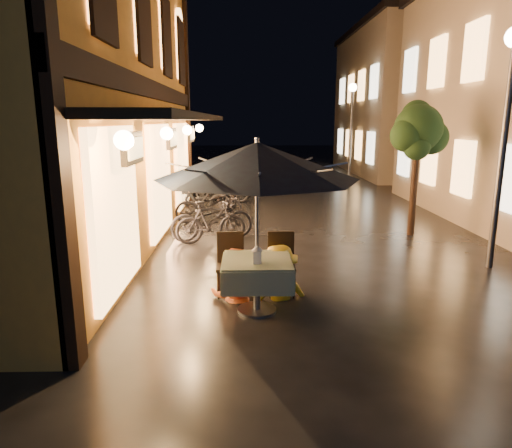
{
  "coord_description": "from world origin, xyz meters",
  "views": [
    {
      "loc": [
        -1.54,
        -6.05,
        2.68
      ],
      "look_at": [
        -1.4,
        0.68,
        1.15
      ],
      "focal_mm": 32.0,
      "sensor_mm": 36.0,
      "label": 1
    }
  ],
  "objects_px": {
    "cafe_table": "(257,272)",
    "table_lantern": "(257,253)",
    "patio_umbrella": "(257,161)",
    "person_orange": "(234,249)",
    "bicycle_0": "(212,219)",
    "person_yellow": "(279,247)",
    "streetlamp_near": "(508,106)"
  },
  "relations": [
    {
      "from": "cafe_table",
      "to": "table_lantern",
      "type": "xyz_separation_m",
      "value": [
        0.0,
        -0.19,
        0.33
      ]
    },
    {
      "from": "cafe_table",
      "to": "patio_umbrella",
      "type": "bearing_deg",
      "value": -3.58
    },
    {
      "from": "person_orange",
      "to": "bicycle_0",
      "type": "height_order",
      "value": "person_orange"
    },
    {
      "from": "cafe_table",
      "to": "bicycle_0",
      "type": "xyz_separation_m",
      "value": [
        -0.93,
        4.04,
        -0.09
      ]
    },
    {
      "from": "cafe_table",
      "to": "table_lantern",
      "type": "distance_m",
      "value": 0.38
    },
    {
      "from": "person_orange",
      "to": "person_yellow",
      "type": "height_order",
      "value": "person_yellow"
    },
    {
      "from": "streetlamp_near",
      "to": "person_yellow",
      "type": "bearing_deg",
      "value": -161.1
    },
    {
      "from": "bicycle_0",
      "to": "streetlamp_near",
      "type": "bearing_deg",
      "value": -129.07
    },
    {
      "from": "patio_umbrella",
      "to": "person_yellow",
      "type": "height_order",
      "value": "patio_umbrella"
    },
    {
      "from": "table_lantern",
      "to": "bicycle_0",
      "type": "distance_m",
      "value": 4.34
    },
    {
      "from": "table_lantern",
      "to": "person_yellow",
      "type": "distance_m",
      "value": 0.81
    },
    {
      "from": "streetlamp_near",
      "to": "bicycle_0",
      "type": "xyz_separation_m",
      "value": [
        -5.33,
        2.11,
        -2.42
      ]
    },
    {
      "from": "person_orange",
      "to": "person_yellow",
      "type": "distance_m",
      "value": 0.69
    },
    {
      "from": "patio_umbrella",
      "to": "person_yellow",
      "type": "bearing_deg",
      "value": 56.74
    },
    {
      "from": "person_yellow",
      "to": "person_orange",
      "type": "bearing_deg",
      "value": -14.66
    },
    {
      "from": "person_orange",
      "to": "person_yellow",
      "type": "relative_size",
      "value": 0.96
    },
    {
      "from": "table_lantern",
      "to": "person_orange",
      "type": "height_order",
      "value": "person_orange"
    },
    {
      "from": "streetlamp_near",
      "to": "person_orange",
      "type": "xyz_separation_m",
      "value": [
        -4.73,
        -1.39,
        -2.15
      ]
    },
    {
      "from": "streetlamp_near",
      "to": "bicycle_0",
      "type": "distance_m",
      "value": 6.22
    },
    {
      "from": "person_yellow",
      "to": "cafe_table",
      "type": "bearing_deg",
      "value": 41.72
    },
    {
      "from": "patio_umbrella",
      "to": "person_yellow",
      "type": "xyz_separation_m",
      "value": [
        0.35,
        0.54,
        -1.34
      ]
    },
    {
      "from": "cafe_table",
      "to": "patio_umbrella",
      "type": "relative_size",
      "value": 0.35
    },
    {
      "from": "table_lantern",
      "to": "bicycle_0",
      "type": "height_order",
      "value": "table_lantern"
    },
    {
      "from": "bicycle_0",
      "to": "patio_umbrella",
      "type": "bearing_deg",
      "value": 175.54
    },
    {
      "from": "cafe_table",
      "to": "person_yellow",
      "type": "height_order",
      "value": "person_yellow"
    },
    {
      "from": "patio_umbrella",
      "to": "bicycle_0",
      "type": "xyz_separation_m",
      "value": [
        -0.93,
        4.04,
        -1.65
      ]
    },
    {
      "from": "patio_umbrella",
      "to": "cafe_table",
      "type": "bearing_deg",
      "value": 176.42
    },
    {
      "from": "patio_umbrella",
      "to": "bicycle_0",
      "type": "height_order",
      "value": "patio_umbrella"
    },
    {
      "from": "streetlamp_near",
      "to": "bicycle_0",
      "type": "relative_size",
      "value": 2.22
    },
    {
      "from": "person_orange",
      "to": "bicycle_0",
      "type": "xyz_separation_m",
      "value": [
        -0.6,
        3.5,
        -0.27
      ]
    },
    {
      "from": "person_orange",
      "to": "streetlamp_near",
      "type": "bearing_deg",
      "value": -160.82
    },
    {
      "from": "streetlamp_near",
      "to": "patio_umbrella",
      "type": "relative_size",
      "value": 1.51
    }
  ]
}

